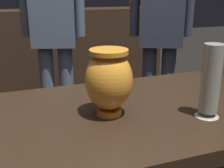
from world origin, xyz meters
TOP-DOWN VIEW (x-y plane):
  - back_display_shelf at (0.00, 2.20)m, footprint 2.60×0.40m
  - vase_centerpiece at (-0.03, -0.02)m, footprint 0.15×0.15m
  - vase_tall_behind at (0.26, -0.14)m, footprint 0.08×0.08m
  - shelf_vase_far_right at (1.04, 2.22)m, footprint 0.09×0.09m
  - visitor_center_back at (0.01, 1.35)m, footprint 0.45×0.26m
  - visitor_near_right at (0.79, 1.11)m, footprint 0.43×0.30m

SIDE VIEW (x-z plane):
  - back_display_shelf at x=0.00m, z-range 0.00..0.99m
  - visitor_near_right at x=0.79m, z-range 0.13..1.69m
  - vase_tall_behind at x=0.26m, z-range 0.80..1.03m
  - visitor_center_back at x=0.01m, z-range 0.13..1.70m
  - vase_centerpiece at x=-0.03m, z-range 0.81..1.03m
  - shelf_vase_far_right at x=1.04m, z-range 0.96..1.12m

